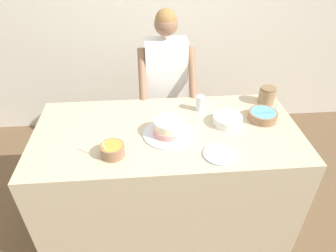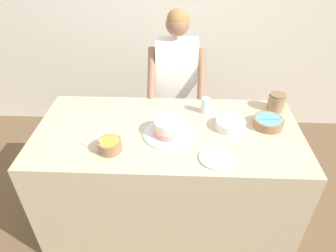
{
  "view_description": "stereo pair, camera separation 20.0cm",
  "coord_description": "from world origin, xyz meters",
  "px_view_note": "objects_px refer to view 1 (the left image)",
  "views": [
    {
      "loc": [
        -0.13,
        -1.23,
        2.14
      ],
      "look_at": [
        0.0,
        0.39,
        0.98
      ],
      "focal_mm": 32.0,
      "sensor_mm": 36.0,
      "label": 1
    },
    {
      "loc": [
        0.07,
        -1.23,
        2.14
      ],
      "look_at": [
        0.0,
        0.39,
        0.98
      ],
      "focal_mm": 32.0,
      "sensor_mm": 36.0,
      "label": 2
    }
  ],
  "objects_px": {
    "cake": "(169,129)",
    "frosting_bowl_blue": "(263,115)",
    "frosting_bowl_white": "(228,120)",
    "stoneware_jar": "(267,95)",
    "person_baker": "(166,81)",
    "ceramic_plate": "(220,154)",
    "drinking_glass": "(200,103)",
    "frosting_bowl_orange": "(112,150)"
  },
  "relations": [
    {
      "from": "frosting_bowl_blue",
      "to": "ceramic_plate",
      "type": "relative_size",
      "value": 1.01
    },
    {
      "from": "cake",
      "to": "stoneware_jar",
      "type": "bearing_deg",
      "value": 23.52
    },
    {
      "from": "cake",
      "to": "drinking_glass",
      "type": "height_order",
      "value": "drinking_glass"
    },
    {
      "from": "drinking_glass",
      "to": "ceramic_plate",
      "type": "distance_m",
      "value": 0.53
    },
    {
      "from": "cake",
      "to": "frosting_bowl_blue",
      "type": "xyz_separation_m",
      "value": [
        0.7,
        0.12,
        -0.01
      ]
    },
    {
      "from": "ceramic_plate",
      "to": "frosting_bowl_blue",
      "type": "bearing_deg",
      "value": 42.65
    },
    {
      "from": "ceramic_plate",
      "to": "stoneware_jar",
      "type": "distance_m",
      "value": 0.78
    },
    {
      "from": "person_baker",
      "to": "frosting_bowl_white",
      "type": "relative_size",
      "value": 7.56
    },
    {
      "from": "drinking_glass",
      "to": "frosting_bowl_white",
      "type": "bearing_deg",
      "value": -49.88
    },
    {
      "from": "frosting_bowl_orange",
      "to": "frosting_bowl_white",
      "type": "distance_m",
      "value": 0.84
    },
    {
      "from": "person_baker",
      "to": "drinking_glass",
      "type": "bearing_deg",
      "value": -62.86
    },
    {
      "from": "person_baker",
      "to": "ceramic_plate",
      "type": "xyz_separation_m",
      "value": [
        0.26,
        -0.96,
        -0.03
      ]
    },
    {
      "from": "cake",
      "to": "frosting_bowl_blue",
      "type": "relative_size",
      "value": 1.68
    },
    {
      "from": "frosting_bowl_blue",
      "to": "ceramic_plate",
      "type": "distance_m",
      "value": 0.54
    },
    {
      "from": "frosting_bowl_white",
      "to": "stoneware_jar",
      "type": "height_order",
      "value": "stoneware_jar"
    },
    {
      "from": "person_baker",
      "to": "frosting_bowl_orange",
      "type": "relative_size",
      "value": 9.26
    },
    {
      "from": "frosting_bowl_blue",
      "to": "frosting_bowl_orange",
      "type": "xyz_separation_m",
      "value": [
        -1.06,
        -0.31,
        0.01
      ]
    },
    {
      "from": "person_baker",
      "to": "ceramic_plate",
      "type": "relative_size",
      "value": 7.51
    },
    {
      "from": "frosting_bowl_orange",
      "to": "stoneware_jar",
      "type": "height_order",
      "value": "frosting_bowl_orange"
    },
    {
      "from": "frosting_bowl_orange",
      "to": "person_baker",
      "type": "bearing_deg",
      "value": 66.0
    },
    {
      "from": "ceramic_plate",
      "to": "person_baker",
      "type": "bearing_deg",
      "value": 105.04
    },
    {
      "from": "drinking_glass",
      "to": "stoneware_jar",
      "type": "xyz_separation_m",
      "value": [
        0.54,
        0.06,
        0.01
      ]
    },
    {
      "from": "frosting_bowl_orange",
      "to": "frosting_bowl_blue",
      "type": "bearing_deg",
      "value": 16.3
    },
    {
      "from": "cake",
      "to": "frosting_bowl_orange",
      "type": "xyz_separation_m",
      "value": [
        -0.36,
        -0.19,
        -0.0
      ]
    },
    {
      "from": "frosting_bowl_blue",
      "to": "frosting_bowl_white",
      "type": "relative_size",
      "value": 1.01
    },
    {
      "from": "ceramic_plate",
      "to": "frosting_bowl_white",
      "type": "bearing_deg",
      "value": 68.68
    },
    {
      "from": "stoneware_jar",
      "to": "cake",
      "type": "bearing_deg",
      "value": -156.48
    },
    {
      "from": "frosting_bowl_orange",
      "to": "stoneware_jar",
      "type": "bearing_deg",
      "value": 24.65
    },
    {
      "from": "person_baker",
      "to": "stoneware_jar",
      "type": "relative_size",
      "value": 11.62
    },
    {
      "from": "frosting_bowl_white",
      "to": "stoneware_jar",
      "type": "bearing_deg",
      "value": 34.7
    },
    {
      "from": "frosting_bowl_white",
      "to": "ceramic_plate",
      "type": "xyz_separation_m",
      "value": [
        -0.13,
        -0.33,
        -0.03
      ]
    },
    {
      "from": "frosting_bowl_blue",
      "to": "stoneware_jar",
      "type": "height_order",
      "value": "frosting_bowl_blue"
    },
    {
      "from": "cake",
      "to": "drinking_glass",
      "type": "relative_size",
      "value": 2.93
    },
    {
      "from": "cake",
      "to": "frosting_bowl_orange",
      "type": "distance_m",
      "value": 0.41
    },
    {
      "from": "cake",
      "to": "frosting_bowl_blue",
      "type": "height_order",
      "value": "frosting_bowl_blue"
    },
    {
      "from": "cake",
      "to": "frosting_bowl_white",
      "type": "relative_size",
      "value": 1.7
    },
    {
      "from": "frosting_bowl_orange",
      "to": "ceramic_plate",
      "type": "bearing_deg",
      "value": -4.81
    },
    {
      "from": "frosting_bowl_orange",
      "to": "ceramic_plate",
      "type": "xyz_separation_m",
      "value": [
        0.66,
        -0.06,
        -0.04
      ]
    },
    {
      "from": "person_baker",
      "to": "frosting_bowl_blue",
      "type": "xyz_separation_m",
      "value": [
        0.66,
        -0.6,
        -0.0
      ]
    },
    {
      "from": "frosting_bowl_blue",
      "to": "frosting_bowl_white",
      "type": "xyz_separation_m",
      "value": [
        -0.27,
        -0.03,
        -0.0
      ]
    },
    {
      "from": "frosting_bowl_white",
      "to": "drinking_glass",
      "type": "xyz_separation_m",
      "value": [
        -0.17,
        0.2,
        0.03
      ]
    },
    {
      "from": "ceramic_plate",
      "to": "frosting_bowl_orange",
      "type": "bearing_deg",
      "value": 175.19
    }
  ]
}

